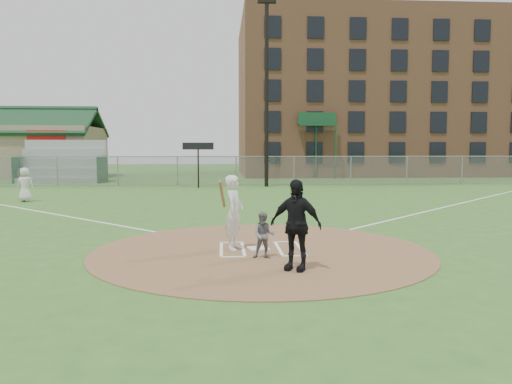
{
  "coord_description": "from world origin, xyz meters",
  "views": [
    {
      "loc": [
        -0.97,
        -12.21,
        2.55
      ],
      "look_at": [
        0.0,
        2.0,
        1.3
      ],
      "focal_mm": 35.0,
      "sensor_mm": 36.0,
      "label": 1
    }
  ],
  "objects": [
    {
      "name": "ondeck_player",
      "position": [
        -10.37,
        12.23,
        0.82
      ],
      "size": [
        0.82,
        0.55,
        1.64
      ],
      "primitive_type": "imported",
      "rotation": [
        0.0,
        0.0,
        3.1
      ],
      "color": "silver",
      "rests_on": "ground"
    },
    {
      "name": "umpire",
      "position": [
        0.55,
        -2.06,
        0.97
      ],
      "size": [
        1.2,
        0.95,
        1.9
      ],
      "primitive_type": "imported",
      "rotation": [
        0.0,
        0.0,
        -0.51
      ],
      "color": "black",
      "rests_on": "dirt_circle"
    },
    {
      "name": "foul_line_third",
      "position": [
        -9.0,
        9.0,
        0.01
      ],
      "size": [
        17.04,
        17.04,
        0.01
      ],
      "primitive_type": "cube",
      "rotation": [
        0.0,
        0.0,
        0.79
      ],
      "color": "white",
      "rests_on": "ground"
    },
    {
      "name": "scoreboard_sign",
      "position": [
        -2.5,
        20.2,
        2.39
      ],
      "size": [
        2.0,
        0.1,
        2.93
      ],
      "color": "black",
      "rests_on": "ground"
    },
    {
      "name": "clubhouse",
      "position": [
        -18.0,
        32.99,
        2.39
      ],
      "size": [
        12.2,
        8.71,
        6.23
      ],
      "color": "gray",
      "rests_on": "ground"
    },
    {
      "name": "light_pole",
      "position": [
        2.0,
        21.0,
        6.61
      ],
      "size": [
        1.2,
        0.3,
        12.22
      ],
      "color": "black",
      "rests_on": "ground"
    },
    {
      "name": "brick_warehouse",
      "position": [
        16.0,
        37.96,
        7.5
      ],
      "size": [
        30.0,
        17.17,
        15.0
      ],
      "color": "#A16445",
      "rests_on": "ground"
    },
    {
      "name": "catcher",
      "position": [
        -0.02,
        -0.9,
        0.55
      ],
      "size": [
        0.57,
        0.47,
        1.07
      ],
      "primitive_type": "imported",
      "rotation": [
        0.0,
        0.0,
        -0.13
      ],
      "color": "slate",
      "rests_on": "dirt_circle"
    },
    {
      "name": "bleachers",
      "position": [
        -13.0,
        26.2,
        1.59
      ],
      "size": [
        6.08,
        3.2,
        3.2
      ],
      "color": "#B7BABF",
      "rests_on": "ground"
    },
    {
      "name": "foul_line_first",
      "position": [
        9.0,
        9.0,
        0.01
      ],
      "size": [
        17.04,
        17.04,
        0.01
      ],
      "primitive_type": "cube",
      "rotation": [
        0.0,
        0.0,
        -0.79
      ],
      "color": "white",
      "rests_on": "ground"
    },
    {
      "name": "outfield_fence",
      "position": [
        0.0,
        22.0,
        1.02
      ],
      "size": [
        56.08,
        0.08,
        2.03
      ],
      "color": "slate",
      "rests_on": "ground"
    },
    {
      "name": "home_plate",
      "position": [
        -0.06,
        0.14,
        0.04
      ],
      "size": [
        0.58,
        0.58,
        0.03
      ],
      "primitive_type": "cube",
      "rotation": [
        0.0,
        0.0,
        0.22
      ],
      "color": "white",
      "rests_on": "dirt_circle"
    },
    {
      "name": "batter_at_plate",
      "position": [
        -0.67,
        0.14,
        0.96
      ],
      "size": [
        0.71,
        1.09,
        1.87
      ],
      "color": "silver",
      "rests_on": "dirt_circle"
    },
    {
      "name": "ground",
      "position": [
        0.0,
        0.0,
        0.0
      ],
      "size": [
        140.0,
        140.0,
        0.0
      ],
      "primitive_type": "plane",
      "color": "#306121",
      "rests_on": "ground"
    },
    {
      "name": "batters_boxes",
      "position": [
        0.0,
        0.15,
        0.03
      ],
      "size": [
        2.08,
        1.88,
        0.01
      ],
      "color": "white",
      "rests_on": "dirt_circle"
    },
    {
      "name": "dirt_circle",
      "position": [
        0.0,
        0.0,
        0.01
      ],
      "size": [
        8.4,
        8.4,
        0.02
      ],
      "primitive_type": "cylinder",
      "color": "olive",
      "rests_on": "ground"
    }
  ]
}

